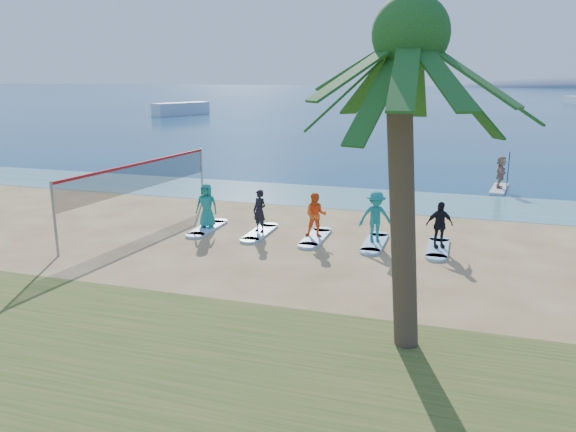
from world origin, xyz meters
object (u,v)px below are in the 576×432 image
(surfboard_1, at_px, (260,233))
(boat_offshore_a, at_px, (181,115))
(paddleboard, at_px, (499,189))
(student_4, at_px, (439,225))
(surfboard_0, at_px, (207,228))
(palm_tree, at_px, (410,37))
(paddleboarder, at_px, (501,172))
(student_1, at_px, (260,211))
(surfboard_4, at_px, (438,248))
(surfboard_3, at_px, (375,243))
(student_3, at_px, (376,217))
(volleyball_net, at_px, (140,177))
(student_0, at_px, (207,206))
(student_2, at_px, (316,215))
(boat_offshore_b, at_px, (575,103))

(surfboard_1, bearing_deg, boat_offshore_a, 120.58)
(paddleboard, xyz_separation_m, student_4, (-2.46, -11.52, 0.82))
(student_4, bearing_deg, surfboard_0, 156.90)
(palm_tree, xyz_separation_m, student_4, (0.51, 7.49, -5.59))
(paddleboarder, xyz_separation_m, student_1, (-8.93, -11.52, -0.05))
(paddleboard, relative_size, surfboard_4, 1.36)
(boat_offshore_a, height_order, surfboard_3, boat_offshore_a)
(surfboard_3, bearing_deg, paddleboard, 68.15)
(palm_tree, bearing_deg, student_3, 102.36)
(surfboard_3, bearing_deg, boat_offshore_a, 123.68)
(student_4, bearing_deg, volleyball_net, 156.99)
(boat_offshore_a, xyz_separation_m, surfboard_0, (31.56, -57.07, 0.04))
(student_0, height_order, student_2, student_0)
(palm_tree, height_order, student_3, palm_tree)
(palm_tree, height_order, surfboard_0, palm_tree)
(volleyball_net, distance_m, student_0, 2.97)
(student_2, bearing_deg, surfboard_0, 170.48)
(boat_offshore_a, height_order, surfboard_1, boat_offshore_a)
(palm_tree, bearing_deg, student_0, 137.26)
(surfboard_0, relative_size, student_0, 1.29)
(student_0, xyz_separation_m, student_2, (4.31, 0.00, -0.05))
(paddleboarder, height_order, student_4, paddleboarder)
(student_2, bearing_deg, boat_offshore_b, 67.58)
(boat_offshore_b, bearing_deg, surfboard_0, -121.71)
(surfboard_1, xyz_separation_m, student_1, (0.00, 0.00, 0.84))
(surfboard_0, height_order, surfboard_3, same)
(student_3, relative_size, student_4, 1.14)
(boat_offshore_a, height_order, student_3, student_3)
(student_3, bearing_deg, student_2, 159.74)
(boat_offshore_a, relative_size, surfboard_3, 4.13)
(paddleboard, bearing_deg, student_3, -104.10)
(student_1, height_order, student_4, student_1)
(paddleboard, relative_size, student_2, 1.87)
(paddleboard, xyz_separation_m, student_0, (-11.08, -11.52, 0.88))
(paddleboard, relative_size, boat_offshore_b, 0.50)
(student_2, xyz_separation_m, surfboard_3, (2.16, 0.00, -0.85))
(palm_tree, bearing_deg, paddleboard, 81.10)
(palm_tree, height_order, student_1, palm_tree)
(student_2, height_order, surfboard_3, student_2)
(volleyball_net, distance_m, student_4, 11.48)
(boat_offshore_b, bearing_deg, student_1, -120.70)
(student_0, bearing_deg, student_4, -7.45)
(volleyball_net, distance_m, surfboard_1, 5.30)
(palm_tree, xyz_separation_m, paddleboarder, (2.98, 19.01, -5.54))
(student_3, bearing_deg, boat_offshore_b, 57.86)
(student_0, xyz_separation_m, student_4, (8.62, 0.00, -0.06))
(boat_offshore_b, relative_size, student_1, 3.76)
(paddleboard, height_order, surfboard_3, paddleboard)
(boat_offshore_a, bearing_deg, student_2, -33.52)
(surfboard_3, relative_size, student_3, 1.22)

